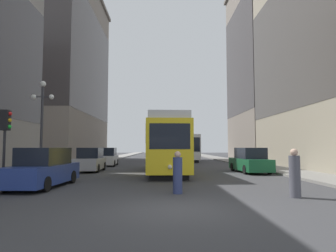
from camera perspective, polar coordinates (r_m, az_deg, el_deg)
The scene contains 15 objects.
ground_plane at distance 9.05m, azimuth 1.86°, elevation -15.85°, with size 200.00×200.00×0.00m, color #38383A.
sidewalk_left at distance 49.59m, azimuth -10.90°, elevation -6.18°, with size 2.97×120.00×0.15m, color gray.
sidewalk_right at distance 49.76m, azimuth 9.65°, elevation -6.19°, with size 2.97×120.00×0.15m, color gray.
streetcar at distance 22.19m, azimuth -0.60°, elevation -3.52°, with size 3.02×12.99×3.89m.
transit_bus at distance 40.74m, azimuth 3.29°, elevation -4.05°, with size 3.01×11.53×3.45m.
parked_car_left_near at distance 30.56m, azimuth -11.70°, elevation -5.98°, with size 2.06×4.76×1.82m.
parked_car_left_mid at distance 15.06m, azimuth -23.03°, elevation -7.63°, with size 2.08×4.99×1.82m.
parked_car_right_far at distance 22.65m, azimuth 15.59°, elevation -6.55°, with size 2.04×5.03×1.82m.
parked_car_left_far at distance 23.61m, azimuth -14.87°, elevation -6.47°, with size 1.96×4.26×1.82m.
pedestrian_crossing_near at distance 11.88m, azimuth 1.88°, elevation -9.25°, with size 0.38×0.38×1.68m.
pedestrian_crossing_far at distance 11.91m, azimuth 23.39°, elevation -8.66°, with size 0.40×0.40×1.79m.
traffic_light_near_left at distance 15.49m, azimuth -29.02°, elevation -0.19°, with size 0.47×0.36×3.42m.
lamp_post_left_near at distance 19.84m, azimuth -23.26°, elevation 2.29°, with size 1.41×0.36×5.84m.
building_left_corner at distance 46.39m, azimuth -22.53°, elevation 10.22°, with size 14.25×22.27×25.53m.
building_right_corner at distance 46.35m, azimuth 23.14°, elevation 10.90°, with size 16.49×14.70×26.49m.
Camera 1 is at (-0.46, -8.85, 1.82)m, focal length 31.39 mm.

